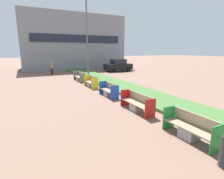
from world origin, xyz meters
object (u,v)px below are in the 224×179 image
Objects in this scene: bench_grey_frame at (80,77)px; parked_car_distant at (118,65)px; bench_yellow_frame at (91,83)px; pedestrian_walking at (52,68)px; street_lamp_post at (87,34)px; bench_green_frame at (190,129)px; bench_red_frame at (137,104)px; bench_blue_frame at (109,91)px.

parked_car_distant reaches higher than bench_grey_frame.
bench_yellow_frame is 0.83× the size of bench_grey_frame.
pedestrian_walking is (-1.85, 10.01, 0.50)m from bench_yellow_frame.
street_lamp_post is at bearing -71.84° from pedestrian_walking.
parked_car_distant reaches higher than pedestrian_walking.
bench_green_frame and bench_grey_frame have the same top height.
bench_green_frame is 0.89× the size of bench_grey_frame.
bench_red_frame is 0.27× the size of street_lamp_post.
bench_green_frame is 0.24× the size of street_lamp_post.
street_lamp_post reaches higher than pedestrian_walking.
bench_grey_frame is at bearing 120.91° from street_lamp_post.
street_lamp_post is (0.61, 9.47, 4.31)m from bench_red_frame.
street_lamp_post is 10.42m from parked_car_distant.
bench_green_frame is at bearing -84.81° from pedestrian_walking.
parked_car_distant is (9.57, -0.88, 0.05)m from pedestrian_walking.
bench_blue_frame is 13.71m from pedestrian_walking.
bench_yellow_frame is at bearing -130.52° from parked_car_distant.
bench_green_frame is at bearing -111.94° from parked_car_distant.
bench_blue_frame is 0.45× the size of parked_car_distant.
parked_car_distant is at bearing 68.35° from bench_green_frame.
street_lamp_post is (0.61, 12.83, 4.32)m from bench_green_frame.
bench_grey_frame is at bearing -144.29° from parked_car_distant.
bench_red_frame is at bearing -90.00° from bench_grey_frame.
bench_yellow_frame is 5.03m from street_lamp_post.
parked_car_distant is (7.72, 12.70, 0.55)m from bench_blue_frame.
bench_green_frame and bench_yellow_frame have the same top height.
bench_yellow_frame is at bearing 89.99° from bench_blue_frame.
parked_car_distant reaches higher than bench_green_frame.
street_lamp_post reaches higher than bench_blue_frame.
bench_green_frame is 13.84m from bench_grey_frame.
bench_red_frame is 17.86m from parked_car_distant.
street_lamp_post is (0.61, 2.50, 4.32)m from bench_yellow_frame.
bench_grey_frame is at bearing 89.99° from bench_green_frame.
parked_car_distant is (7.72, 19.45, 0.55)m from bench_green_frame.
parked_car_distant is at bearing -5.25° from pedestrian_walking.
bench_yellow_frame is at bearing -90.08° from bench_grey_frame.
pedestrian_walking is (-1.85, 20.33, 0.49)m from bench_green_frame.
bench_red_frame is 0.98× the size of bench_grey_frame.
pedestrian_walking is (-2.46, 7.50, -3.83)m from street_lamp_post.
pedestrian_walking is at bearing 97.74° from bench_blue_frame.
pedestrian_walking reaches higher than bench_blue_frame.
bench_green_frame is 0.90× the size of bench_red_frame.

